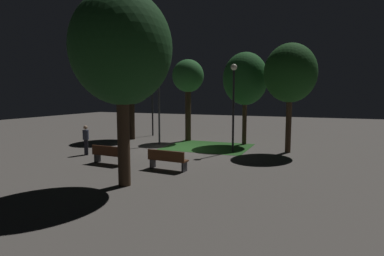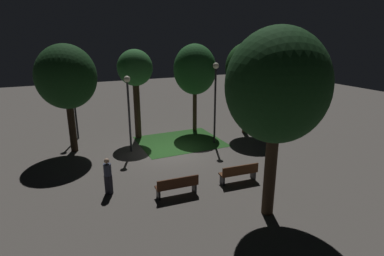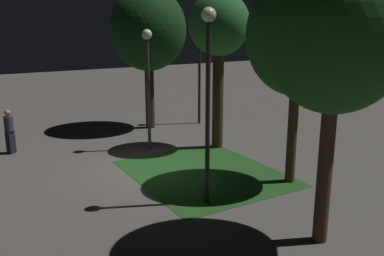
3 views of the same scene
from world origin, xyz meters
The scene contains 13 objects.
ground_plane centered at (0.00, 0.00, 0.00)m, with size 60.00×60.00×0.00m, color #56514C.
grass_lawn centered at (1.19, 1.39, 0.01)m, with size 5.07×4.24×0.01m, color #23511E.
bench_front_right centered at (-1.53, -4.93, 0.48)m, with size 1.82×0.58×0.88m.
bench_lawn_edge centered at (1.52, -4.93, 0.48)m, with size 1.83×0.61×0.88m.
tree_left_canopy centered at (-0.99, 3.32, 4.40)m, with size 2.19×2.19×5.68m.
tree_near_wall centered at (3.06, 3.21, 4.25)m, with size 2.87×2.87×5.96m.
tree_lawn_side centered at (1.11, -7.55, 4.83)m, with size 3.53×3.53×6.84m.
tree_back_left centered at (5.98, 1.34, 4.42)m, with size 2.88×2.88×6.08m.
tree_right_canopy centered at (-5.04, 2.42, 4.28)m, with size 3.26×3.26×6.08m.
lamp_post_plaza_east centered at (-4.65, 4.75, 3.08)m, with size 0.36×0.36×4.53m.
lamp_post_plaza_west centered at (-2.04, 1.00, 2.99)m, with size 0.36×0.36×4.37m.
lamp_post_path_center centered at (3.06, 0.30, 3.33)m, with size 0.36×0.36×4.95m.
pedestrian centered at (-4.10, -3.54, 0.85)m, with size 0.33×0.34×1.61m.
Camera 1 is at (7.51, -16.77, 3.29)m, focal length 29.07 mm.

